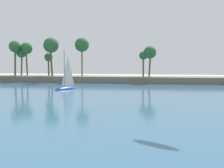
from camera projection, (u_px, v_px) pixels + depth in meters
sea at (143, 88)px, 67.08m from camera, size 220.00×108.87×0.06m
palm_headland at (142, 69)px, 81.12m from camera, size 116.95×6.80×13.03m
sailboat_near_shore at (66, 85)px, 63.70m from camera, size 4.49×6.36×8.98m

